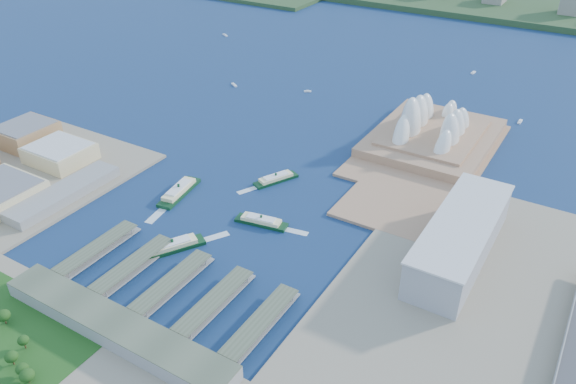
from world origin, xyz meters
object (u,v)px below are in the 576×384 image
Objects in this scene: toaster_building at (460,239)px; ferry_c at (173,244)px; ferry_a at (179,189)px; ferry_b at (276,177)px; ferry_d at (261,220)px; opera_house at (436,118)px.

ferry_c is (-214.83, -115.85, -15.19)m from toaster_building.
toaster_building is 274.30m from ferry_a.
toaster_building is at bearing -0.32° from ferry_a.
ferry_d is (30.24, -73.28, 0.06)m from ferry_b.
opera_house reaches higher than ferry_c.
ferry_c is 84.74m from ferry_d.
opera_house reaches higher than ferry_b.
opera_house is 3.67× the size of ferry_b.
ferry_c reaches higher than ferry_b.
opera_house is 219.62m from toaster_building.
ferry_b is 146.28m from ferry_c.
ferry_a reaches higher than ferry_d.
opera_house is 3.21× the size of ferry_c.
toaster_building is 3.12× the size of ferry_d.
ferry_c is at bearing 138.71° from ferry_d.
ferry_a is (-270.54, -42.78, -14.80)m from toaster_building.
ferry_b is at bearing 36.89° from ferry_a.
opera_house reaches higher than ferry_a.
ferry_d is at bearing -165.70° from toaster_building.
ferry_d is (44.12, 72.35, -0.61)m from ferry_c.
ferry_c reaches higher than ferry_d.
opera_house is 257.98m from ferry_d.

